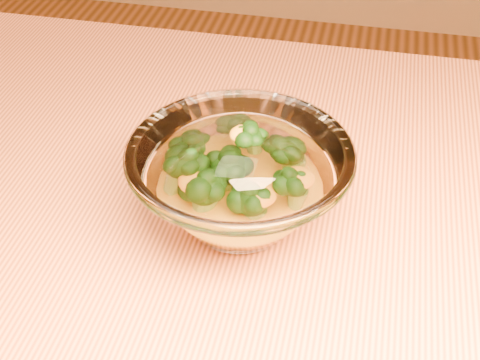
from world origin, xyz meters
TOP-DOWN VIEW (x-y plane):
  - table at (0.00, 0.00)m, footprint 1.20×0.80m
  - glass_bowl at (-0.07, 0.04)m, footprint 0.20×0.20m
  - cheese_sauce at (-0.07, 0.04)m, footprint 0.10×0.10m
  - broccoli_heap at (-0.08, 0.05)m, footprint 0.13×0.12m

SIDE VIEW (x-z plane):
  - table at x=0.00m, z-range 0.28..1.03m
  - cheese_sauce at x=-0.07m, z-range 0.76..0.79m
  - glass_bowl at x=-0.07m, z-range 0.75..0.84m
  - broccoli_heap at x=-0.08m, z-range 0.77..0.84m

